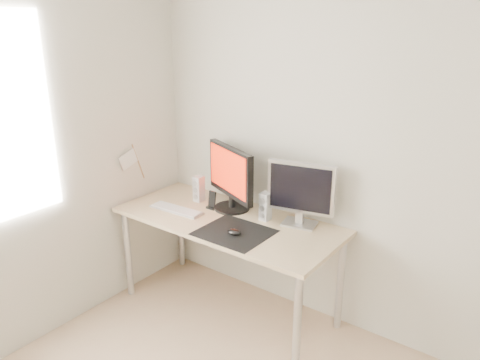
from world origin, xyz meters
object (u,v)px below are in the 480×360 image
Objects in this scene: main_monitor at (231,176)px; phone_dock at (212,203)px; speaker_left at (199,189)px; mouse at (234,232)px; keyboard at (176,209)px; desk at (228,229)px; second_monitor at (301,191)px; speaker_right at (265,206)px.

phone_dock is at bearing -148.48° from main_monitor.
speaker_left is at bearing -176.48° from main_monitor.
keyboard is at bearing 172.87° from mouse.
speaker_left reaches higher than keyboard.
mouse is at bearing -42.53° from desk.
keyboard is 3.23× the size of phone_dock.
second_monitor is at bearing 25.17° from desk.
main_monitor is at bearing 3.52° from speaker_left.
second_monitor is 2.27× the size of speaker_left.
mouse is 0.22× the size of second_monitor.
keyboard is at bearing -134.86° from phone_dock.
mouse is 0.58m from keyboard.
keyboard is at bearing -159.26° from second_monitor.
desk is 0.44m from speaker_left.
desk is 0.59m from second_monitor.
phone_dock is (-0.40, 0.26, 0.02)m from mouse.
speaker_left is 1.00× the size of speaker_right.
speaker_left reaches higher than mouse.
main_monitor is 0.46m from keyboard.
speaker_right is at bearing -163.18° from second_monitor.
speaker_left and speaker_right have the same top height.
main_monitor is at bearing 119.91° from desk.
phone_dock is (-0.65, -0.13, -0.20)m from second_monitor.
main_monitor reaches higher than phone_dock.
main_monitor reaches higher than speaker_right.
second_monitor reaches higher than speaker_left.
mouse is at bearing -49.50° from main_monitor.
speaker_right is (-0.23, -0.07, -0.14)m from second_monitor.
speaker_left is 0.19m from phone_dock.
desk is at bearing 15.24° from keyboard.
mouse is 0.28m from desk.
second_monitor is (0.54, 0.06, -0.01)m from main_monitor.
speaker_left is 0.60m from speaker_right.
speaker_left reaches higher than phone_dock.
mouse reaches higher than keyboard.
main_monitor is at bearing 130.50° from mouse.
main_monitor is 0.33m from speaker_left.
phone_dock reaches higher than mouse.
second_monitor reaches higher than desk.
desk is 0.31m from speaker_right.
speaker_right is at bearing 0.84° from speaker_left.
speaker_left is at bearing 151.47° from mouse.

